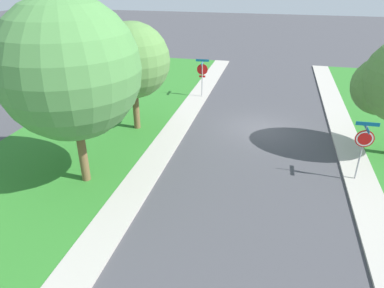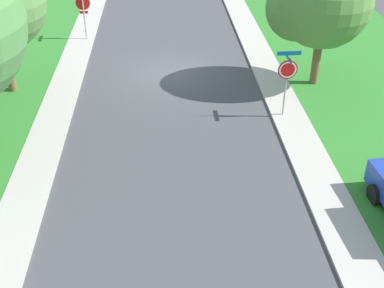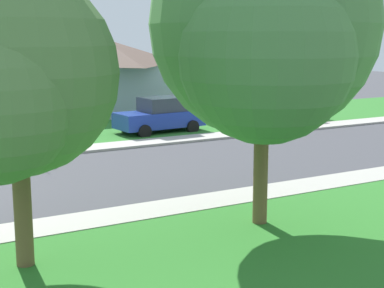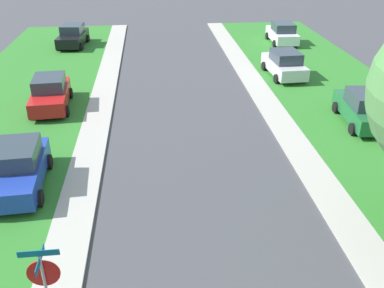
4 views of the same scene
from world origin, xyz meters
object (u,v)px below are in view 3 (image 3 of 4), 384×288
(tree_corner_large, at_px, (264,32))
(house_left_setback, at_px, (101,74))
(car_red_kerbside_mid, at_px, (286,105))
(tree_sidewalk_near, at_px, (10,81))
(car_blue_across_road, at_px, (160,115))
(stop_sign_far_corner, at_px, (30,109))

(tree_corner_large, bearing_deg, house_left_setback, 168.27)
(car_red_kerbside_mid, relative_size, tree_sidewalk_near, 0.74)
(car_blue_across_road, xyz_separation_m, tree_sidewalk_near, (14.13, -10.14, 2.97))
(car_blue_across_road, distance_m, tree_corner_large, 15.48)
(tree_sidewalk_near, bearing_deg, car_red_kerbside_mid, 128.60)
(car_red_kerbside_mid, xyz_separation_m, tree_corner_large, (14.63, -12.36, 3.90))
(car_red_kerbside_mid, bearing_deg, stop_sign_far_corner, -79.07)
(car_red_kerbside_mid, xyz_separation_m, tree_sidewalk_near, (14.45, -18.10, 2.97))
(tree_sidewalk_near, bearing_deg, house_left_setback, 155.57)
(car_red_kerbside_mid, height_order, tree_sidewalk_near, tree_sidewalk_near)
(stop_sign_far_corner, xyz_separation_m, tree_corner_large, (11.75, 2.54, 2.88))
(house_left_setback, bearing_deg, car_red_kerbside_mid, 39.70)
(stop_sign_far_corner, relative_size, tree_sidewalk_near, 0.46)
(house_left_setback, bearing_deg, car_blue_across_road, -3.08)
(car_blue_across_road, xyz_separation_m, house_left_setback, (-9.29, 0.50, 1.50))
(tree_sidewalk_near, bearing_deg, stop_sign_far_corner, 164.54)
(car_red_kerbside_mid, height_order, tree_corner_large, tree_corner_large)
(car_red_kerbside_mid, xyz_separation_m, car_blue_across_road, (0.31, -7.96, 0.00))
(car_blue_across_road, bearing_deg, car_red_kerbside_mid, 92.24)
(stop_sign_far_corner, xyz_separation_m, car_red_kerbside_mid, (-2.88, 14.90, -1.01))
(car_blue_across_road, height_order, house_left_setback, house_left_setback)
(car_blue_across_road, bearing_deg, house_left_setback, 176.92)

